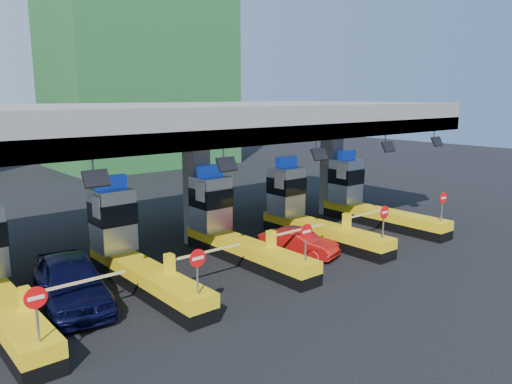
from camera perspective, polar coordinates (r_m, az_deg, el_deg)
ground at (r=23.36m, az=-2.55°, el=-7.52°), size 120.00×120.00×0.00m
toll_canopy at (r=24.53m, az=-6.79°, el=7.92°), size 28.00×12.09×7.00m
toll_lane_left at (r=20.68m, az=-14.19°, el=-6.26°), size 4.43×8.00×4.16m
toll_lane_center at (r=23.17m, az=-2.99°, el=-4.07°), size 4.43×8.00×4.16m
toll_lane_right at (r=26.39m, az=5.71°, el=-2.25°), size 4.43×8.00×4.16m
toll_lane_far_right at (r=30.09m, az=12.39°, el=-0.81°), size 4.43×8.00×4.16m
bg_building_scaffold at (r=56.15m, az=-13.38°, el=17.43°), size 18.00×12.00×28.00m
van at (r=19.14m, az=-20.38°, el=-9.56°), size 3.01×5.66×1.83m
red_car at (r=23.60m, az=4.86°, el=-5.78°), size 2.36×3.97×1.24m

